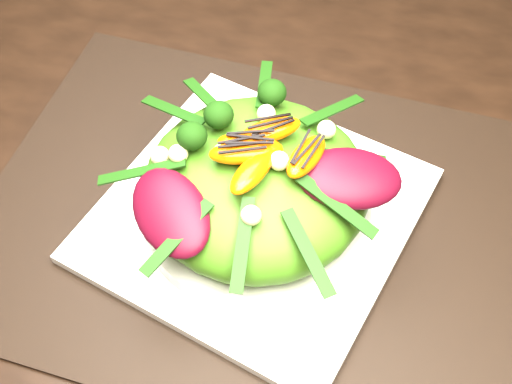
% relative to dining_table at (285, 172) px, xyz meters
% --- Properties ---
extents(dining_table, '(1.60, 0.90, 0.75)m').
position_rel_dining_table_xyz_m(dining_table, '(0.00, 0.00, 0.00)').
color(dining_table, black).
rests_on(dining_table, floor).
extents(placemat, '(0.54, 0.42, 0.00)m').
position_rel_dining_table_xyz_m(placemat, '(-0.01, -0.08, 0.02)').
color(placemat, black).
rests_on(placemat, dining_table).
extents(plate_base, '(0.34, 0.34, 0.01)m').
position_rel_dining_table_xyz_m(plate_base, '(-0.01, -0.08, 0.03)').
color(plate_base, silver).
rests_on(plate_base, placemat).
extents(salad_bowl, '(0.25, 0.25, 0.02)m').
position_rel_dining_table_xyz_m(salad_bowl, '(-0.01, -0.08, 0.04)').
color(salad_bowl, silver).
rests_on(salad_bowl, plate_base).
extents(lettuce_mound, '(0.23, 0.23, 0.08)m').
position_rel_dining_table_xyz_m(lettuce_mound, '(-0.01, -0.08, 0.08)').
color(lettuce_mound, '#447D17').
rests_on(lettuce_mound, salad_bowl).
extents(radicchio_leaf, '(0.10, 0.08, 0.02)m').
position_rel_dining_table_xyz_m(radicchio_leaf, '(0.07, -0.08, 0.11)').
color(radicchio_leaf, '#3F0614').
rests_on(radicchio_leaf, lettuce_mound).
extents(orange_segment, '(0.06, 0.04, 0.01)m').
position_rel_dining_table_xyz_m(orange_segment, '(-0.03, -0.06, 0.12)').
color(orange_segment, '#FF5C04').
rests_on(orange_segment, lettuce_mound).
extents(broccoli_floret, '(0.05, 0.05, 0.04)m').
position_rel_dining_table_xyz_m(broccoli_floret, '(-0.08, -0.04, 0.12)').
color(broccoli_floret, black).
rests_on(broccoli_floret, lettuce_mound).
extents(macadamia_nut, '(0.02, 0.02, 0.02)m').
position_rel_dining_table_xyz_m(macadamia_nut, '(0.02, -0.11, 0.12)').
color(macadamia_nut, beige).
rests_on(macadamia_nut, lettuce_mound).
extents(balsamic_drizzle, '(0.04, 0.02, 0.00)m').
position_rel_dining_table_xyz_m(balsamic_drizzle, '(-0.03, -0.06, 0.13)').
color(balsamic_drizzle, black).
rests_on(balsamic_drizzle, orange_segment).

